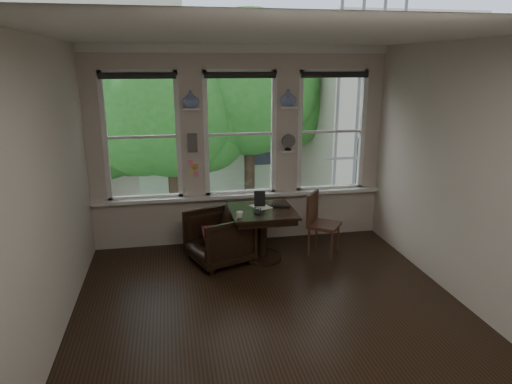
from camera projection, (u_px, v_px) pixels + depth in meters
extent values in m
plane|color=black|center=(271.00, 309.00, 5.27)|extent=(4.50, 4.50, 0.00)
plane|color=silver|center=(274.00, 35.00, 4.45)|extent=(4.50, 4.50, 0.00)
plane|color=beige|center=(240.00, 147.00, 6.99)|extent=(4.50, 0.00, 4.50)
plane|color=beige|center=(356.00, 278.00, 2.73)|extent=(4.50, 0.00, 4.50)
plane|color=beige|center=(48.00, 195.00, 4.45)|extent=(0.00, 4.50, 4.50)
plane|color=beige|center=(462.00, 174.00, 5.27)|extent=(0.00, 4.50, 4.50)
cube|color=white|center=(191.00, 109.00, 6.60)|extent=(0.26, 0.16, 0.03)
cube|color=white|center=(288.00, 107.00, 6.86)|extent=(0.26, 0.16, 0.03)
cube|color=#59544F|center=(192.00, 143.00, 6.76)|extent=(0.14, 0.06, 0.28)
imported|color=silver|center=(191.00, 99.00, 6.56)|extent=(0.24, 0.24, 0.25)
imported|color=silver|center=(288.00, 98.00, 6.82)|extent=(0.24, 0.24, 0.25)
imported|color=black|center=(219.00, 238.00, 6.42)|extent=(1.04, 1.02, 0.74)
cube|color=maroon|center=(219.00, 232.00, 6.40)|extent=(0.45, 0.45, 0.06)
imported|color=black|center=(279.00, 207.00, 6.51)|extent=(0.34, 0.27, 0.02)
imported|color=white|center=(240.00, 215.00, 6.08)|extent=(0.09, 0.09, 0.08)
imported|color=white|center=(257.00, 211.00, 6.23)|extent=(0.12, 0.12, 0.09)
cube|color=black|center=(260.00, 199.00, 6.55)|extent=(0.17, 0.10, 0.22)
cube|color=silver|center=(261.00, 207.00, 6.55)|extent=(0.32, 0.36, 0.00)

